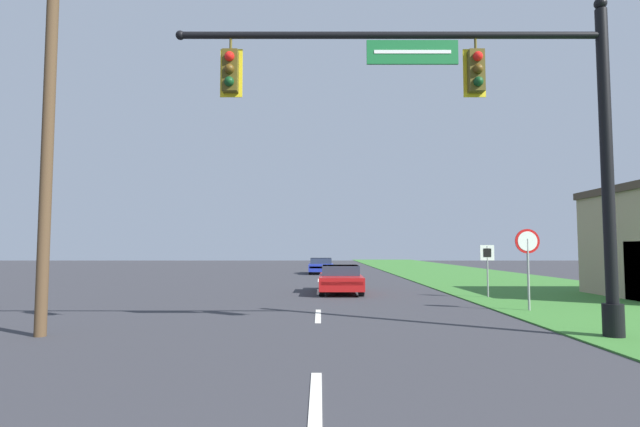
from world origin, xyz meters
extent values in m
cube|color=#38752D|center=(10.50, 30.00, 0.02)|extent=(10.00, 110.00, 0.04)
cube|color=silver|center=(0.00, 6.00, 0.01)|extent=(0.16, 2.80, 0.01)
cube|color=silver|center=(0.00, 14.00, 0.01)|extent=(0.16, 2.80, 0.01)
cube|color=silver|center=(0.00, 22.00, 0.01)|extent=(0.16, 2.80, 0.01)
cube|color=silver|center=(0.00, 30.00, 0.01)|extent=(0.16, 2.80, 0.01)
cube|color=silver|center=(0.00, 38.00, 0.01)|extent=(0.16, 2.80, 0.01)
cube|color=black|center=(11.55, 17.76, 1.10)|extent=(0.10, 1.20, 2.20)
cylinder|color=black|center=(6.40, 10.42, 0.39)|extent=(0.44, 0.44, 0.70)
cylinder|color=black|center=(6.40, 10.42, 3.68)|extent=(0.26, 0.26, 7.29)
sphere|color=black|center=(6.40, 10.42, 7.47)|extent=(0.28, 0.28, 0.28)
cylinder|color=black|center=(1.65, 10.42, 6.73)|extent=(9.49, 0.16, 0.16)
sphere|color=black|center=(-3.09, 10.42, 6.73)|extent=(0.21, 0.21, 0.21)
cube|color=#196B33|center=(2.13, 10.42, 6.33)|extent=(2.05, 0.06, 0.55)
cube|color=white|center=(2.13, 10.39, 6.33)|extent=(1.72, 0.01, 0.08)
cylinder|color=#4C4214|center=(-1.95, 10.42, 6.55)|extent=(0.06, 0.06, 0.35)
cube|color=yellow|center=(-1.95, 10.56, 5.90)|extent=(0.50, 0.03, 1.11)
cube|color=#4C4214|center=(-1.95, 10.42, 5.90)|extent=(0.34, 0.24, 0.95)
sphere|color=red|center=(-1.95, 10.28, 6.19)|extent=(0.22, 0.22, 0.22)
sphere|color=#51380F|center=(-1.95, 10.28, 5.90)|extent=(0.22, 0.22, 0.22)
sphere|color=#0F3D19|center=(-1.95, 10.28, 5.62)|extent=(0.22, 0.22, 0.22)
cylinder|color=#4C4214|center=(3.55, 10.42, 6.55)|extent=(0.06, 0.06, 0.35)
cube|color=yellow|center=(3.55, 10.56, 5.90)|extent=(0.50, 0.03, 1.11)
cube|color=#4C4214|center=(3.55, 10.42, 5.90)|extent=(0.34, 0.24, 0.95)
sphere|color=red|center=(3.55, 10.28, 6.19)|extent=(0.22, 0.22, 0.22)
sphere|color=#51380F|center=(3.55, 10.28, 5.90)|extent=(0.22, 0.22, 0.22)
sphere|color=#0F3D19|center=(3.55, 10.28, 5.62)|extent=(0.22, 0.22, 0.22)
cylinder|color=black|center=(1.78, 23.12, 0.32)|extent=(0.22, 0.64, 0.64)
cylinder|color=black|center=(0.18, 23.14, 0.32)|extent=(0.22, 0.64, 0.64)
cylinder|color=black|center=(1.73, 19.92, 0.32)|extent=(0.22, 0.64, 0.64)
cylinder|color=black|center=(0.13, 19.94, 0.32)|extent=(0.22, 0.64, 0.64)
cube|color=#AD1414|center=(0.95, 21.53, 0.50)|extent=(1.89, 4.62, 0.55)
cube|color=#283342|center=(0.95, 21.64, 0.98)|extent=(1.63, 1.95, 0.42)
cube|color=#AD1414|center=(0.95, 21.64, 1.16)|extent=(1.59, 1.91, 0.06)
cube|color=#B71414|center=(0.92, 19.26, 0.56)|extent=(1.68, 0.08, 0.14)
cylinder|color=black|center=(0.93, 39.52, 0.32)|extent=(0.22, 0.64, 0.64)
cylinder|color=black|center=(-0.67, 39.52, 0.32)|extent=(0.22, 0.64, 0.64)
cylinder|color=black|center=(0.93, 36.62, 0.32)|extent=(0.22, 0.64, 0.64)
cylinder|color=black|center=(-0.67, 36.62, 0.32)|extent=(0.22, 0.64, 0.64)
cube|color=#1E2D9E|center=(0.13, 38.07, 0.50)|extent=(1.82, 4.30, 0.55)
cube|color=#283342|center=(0.13, 38.18, 0.98)|extent=(1.60, 1.81, 0.42)
cube|color=#1E2D9E|center=(0.13, 38.18, 1.16)|extent=(1.57, 1.77, 0.06)
cube|color=#B71414|center=(0.13, 35.95, 0.56)|extent=(1.67, 0.06, 0.14)
cylinder|color=gray|center=(6.50, 15.03, 1.14)|extent=(0.07, 0.07, 2.20)
cylinder|color=red|center=(6.50, 15.03, 2.16)|extent=(0.76, 0.04, 0.76)
cylinder|color=white|center=(6.50, 15.00, 2.16)|extent=(0.61, 0.01, 0.61)
cylinder|color=gray|center=(6.64, 19.19, 1.04)|extent=(0.06, 0.06, 2.00)
cube|color=white|center=(6.64, 19.19, 1.77)|extent=(0.55, 0.04, 0.60)
cube|color=black|center=(6.64, 19.16, 1.77)|extent=(0.31, 0.01, 0.34)
cylinder|color=#4C3823|center=(-6.13, 10.67, 5.27)|extent=(0.26, 0.26, 10.53)
camera|label=1|loc=(0.05, -0.48, 1.94)|focal=28.00mm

